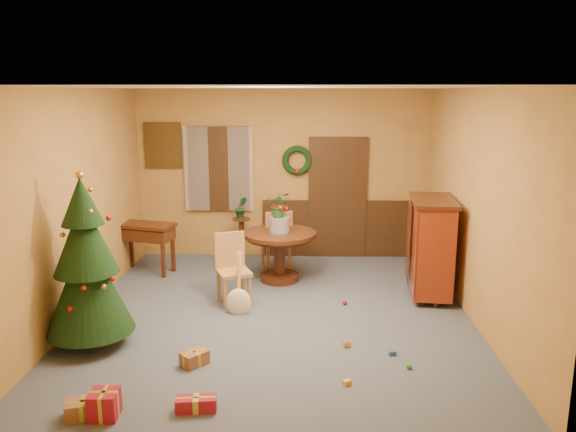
{
  "coord_description": "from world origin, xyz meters",
  "views": [
    {
      "loc": [
        0.34,
        -6.87,
        2.85
      ],
      "look_at": [
        0.15,
        0.4,
        1.23
      ],
      "focal_mm": 35.0,
      "sensor_mm": 36.0,
      "label": 1
    }
  ],
  "objects_px": {
    "dining_table": "(280,247)",
    "writing_desk": "(146,236)",
    "chair_near": "(232,266)",
    "christmas_tree": "(87,265)",
    "sideboard": "(431,245)"
  },
  "relations": [
    {
      "from": "christmas_tree",
      "to": "writing_desk",
      "type": "xyz_separation_m",
      "value": [
        -0.09,
        2.66,
        -0.35
      ]
    },
    {
      "from": "dining_table",
      "to": "writing_desk",
      "type": "distance_m",
      "value": 2.18
    },
    {
      "from": "chair_near",
      "to": "christmas_tree",
      "type": "relative_size",
      "value": 0.48
    },
    {
      "from": "christmas_tree",
      "to": "sideboard",
      "type": "distance_m",
      "value": 4.55
    },
    {
      "from": "dining_table",
      "to": "chair_near",
      "type": "height_order",
      "value": "chair_near"
    },
    {
      "from": "chair_near",
      "to": "christmas_tree",
      "type": "height_order",
      "value": "christmas_tree"
    },
    {
      "from": "chair_near",
      "to": "sideboard",
      "type": "xyz_separation_m",
      "value": [
        2.76,
        0.31,
        0.23
      ]
    },
    {
      "from": "chair_near",
      "to": "writing_desk",
      "type": "distance_m",
      "value": 2.0
    },
    {
      "from": "writing_desk",
      "to": "dining_table",
      "type": "bearing_deg",
      "value": -9.12
    },
    {
      "from": "dining_table",
      "to": "chair_near",
      "type": "distance_m",
      "value": 1.11
    },
    {
      "from": "dining_table",
      "to": "sideboard",
      "type": "distance_m",
      "value": 2.25
    },
    {
      "from": "christmas_tree",
      "to": "writing_desk",
      "type": "height_order",
      "value": "christmas_tree"
    },
    {
      "from": "dining_table",
      "to": "christmas_tree",
      "type": "relative_size",
      "value": 0.55
    },
    {
      "from": "dining_table",
      "to": "writing_desk",
      "type": "relative_size",
      "value": 1.12
    },
    {
      "from": "dining_table",
      "to": "writing_desk",
      "type": "height_order",
      "value": "writing_desk"
    }
  ]
}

